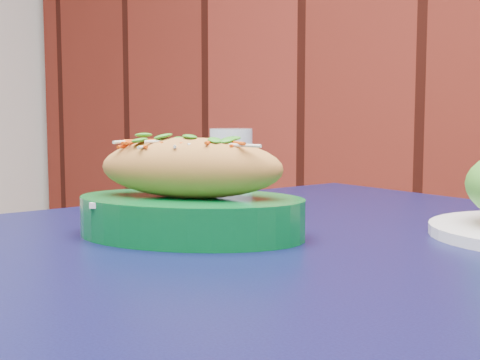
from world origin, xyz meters
The scene contains 3 objects.
cafe_table centered at (-0.40, 1.75, 0.66)m, with size 0.99×0.99×0.75m.
banh_mi_basket centered at (-0.54, 1.67, 0.79)m, with size 0.29×0.24×0.12m.
water_glass centered at (-0.70, 1.96, 0.80)m, with size 0.07×0.07×0.11m, color silver.
Camera 1 is at (-0.07, 1.12, 0.89)m, focal length 50.00 mm.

